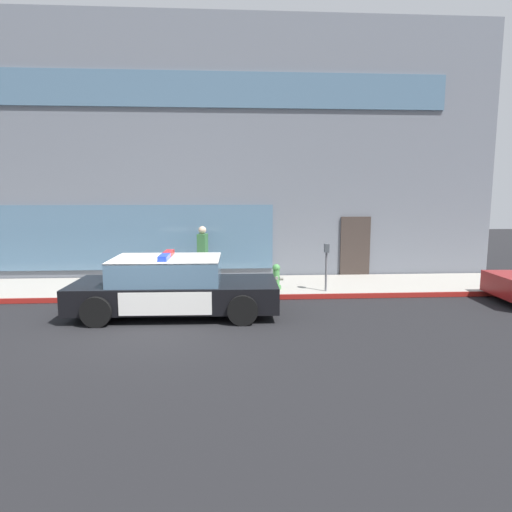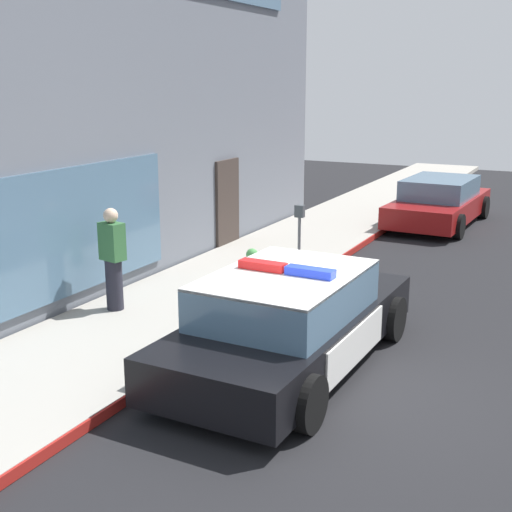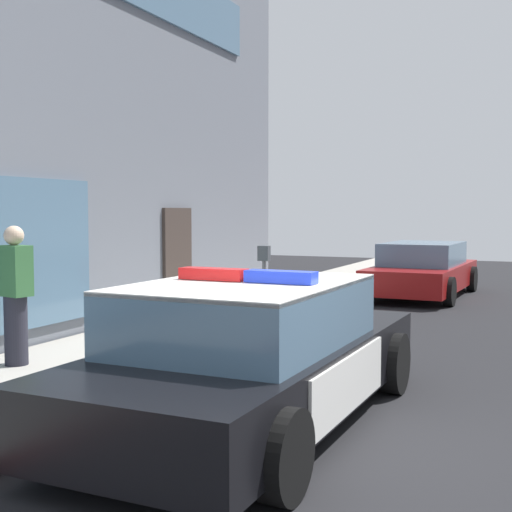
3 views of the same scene
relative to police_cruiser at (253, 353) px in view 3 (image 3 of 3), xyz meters
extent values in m
plane|color=black|center=(-0.46, -0.77, -0.68)|extent=(48.00, 48.00, 0.00)
cube|color=#A39E93|center=(-0.46, 2.68, -0.61)|extent=(48.00, 2.76, 0.15)
cube|color=maroon|center=(-0.46, 1.28, -0.61)|extent=(28.80, 0.04, 0.14)
cube|color=#382D28|center=(5.59, 4.08, 0.37)|extent=(1.00, 0.08, 2.10)
cube|color=black|center=(0.06, 0.00, -0.18)|extent=(4.87, 2.04, 0.60)
cube|color=silver|center=(1.60, -0.04, -0.02)|extent=(1.69, 1.93, 0.05)
cube|color=silver|center=(-1.63, 0.04, -0.02)|extent=(1.40, 1.92, 0.05)
cube|color=silver|center=(-0.02, 0.98, -0.18)|extent=(2.03, 0.08, 0.51)
cube|color=silver|center=(-0.06, -0.98, -0.18)|extent=(2.03, 0.08, 0.51)
cube|color=yellow|center=(-0.02, 0.99, -0.18)|extent=(0.22, 0.02, 0.26)
cube|color=slate|center=(-0.14, 0.00, 0.39)|extent=(2.55, 1.80, 0.60)
cube|color=silver|center=(-0.14, 0.00, 0.68)|extent=(2.55, 1.80, 0.04)
cube|color=red|center=(-0.13, 0.35, 0.76)|extent=(0.22, 0.66, 0.11)
cube|color=blue|center=(-0.14, -0.34, 0.76)|extent=(0.22, 0.66, 0.11)
cylinder|color=black|center=(1.67, 0.93, -0.34)|extent=(0.68, 0.24, 0.68)
cylinder|color=black|center=(1.63, -1.00, -0.34)|extent=(0.68, 0.24, 0.68)
cylinder|color=black|center=(-1.51, 1.00, -0.34)|extent=(0.68, 0.24, 0.68)
cylinder|color=black|center=(-1.56, -0.93, -0.34)|extent=(0.68, 0.24, 0.68)
cylinder|color=#4C994C|center=(2.70, 1.96, -0.48)|extent=(0.28, 0.28, 0.10)
cylinder|color=#4C994C|center=(2.70, 1.96, -0.21)|extent=(0.19, 0.19, 0.45)
sphere|color=#4C994C|center=(2.70, 1.96, 0.09)|extent=(0.22, 0.22, 0.22)
cylinder|color=gray|center=(2.70, 1.96, 0.16)|extent=(0.06, 0.06, 0.05)
cylinder|color=gray|center=(2.70, 1.82, -0.18)|extent=(0.09, 0.10, 0.09)
cylinder|color=gray|center=(2.70, 2.11, -0.18)|extent=(0.09, 0.10, 0.09)
cylinder|color=gray|center=(2.85, 1.96, -0.22)|extent=(0.10, 0.12, 0.12)
cube|color=maroon|center=(10.65, 0.28, -0.20)|extent=(4.70, 2.03, 0.56)
cube|color=slate|center=(10.65, 0.28, 0.33)|extent=(2.47, 1.75, 0.56)
cylinder|color=black|center=(12.21, 1.13, -0.36)|extent=(0.65, 0.23, 0.64)
cylinder|color=black|center=(12.14, -0.69, -0.36)|extent=(0.65, 0.23, 0.64)
cylinder|color=black|center=(9.16, 1.26, -0.36)|extent=(0.65, 0.23, 0.64)
cylinder|color=black|center=(9.09, -0.57, -0.36)|extent=(0.65, 0.23, 0.64)
cylinder|color=#23232D|center=(0.53, 3.41, -0.11)|extent=(0.28, 0.28, 0.85)
cube|color=#336638|center=(0.53, 3.41, 0.63)|extent=(0.34, 0.44, 0.62)
sphere|color=beige|center=(0.53, 3.41, 1.06)|extent=(0.24, 0.24, 0.24)
cylinder|color=slate|center=(4.06, 1.61, 0.02)|extent=(0.06, 0.06, 1.10)
cube|color=#474C51|center=(4.06, 1.61, 0.69)|extent=(0.12, 0.18, 0.24)
camera|label=1|loc=(1.30, -10.68, 2.26)|focal=31.68mm
camera|label=2|loc=(-8.09, -3.56, 3.17)|focal=48.02mm
camera|label=3|loc=(-5.89, -2.62, 1.35)|focal=48.02mm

